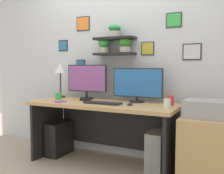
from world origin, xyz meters
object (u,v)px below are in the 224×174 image
at_px(monitor_left, 87,80).
at_px(computer_mouse, 130,104).
at_px(computer_tower_left, 60,138).
at_px(water_cup, 171,100).
at_px(desk, 105,119).
at_px(pen_cup, 167,104).
at_px(desk_lamp, 60,71).
at_px(cell_phone, 60,102).
at_px(keyboard, 103,103).
at_px(computer_tower_right, 158,151).
at_px(monitor_right, 137,84).
at_px(drawer_cabinet, 203,151).
at_px(printer, 205,109).
at_px(scissors_tray, 85,100).
at_px(coffee_mug, 59,96).

bearing_deg(monitor_left, computer_mouse, -20.90).
bearing_deg(computer_tower_left, water_cup, 3.39).
height_order(desk, pen_cup, pen_cup).
height_order(desk_lamp, cell_phone, desk_lamp).
relative_size(keyboard, pen_cup, 4.40).
bearing_deg(water_cup, pen_cup, -84.08).
bearing_deg(computer_tower_right, monitor_right, 158.46).
distance_m(desk_lamp, cell_phone, 0.61).
relative_size(drawer_cabinet, printer, 1.79).
distance_m(monitor_left, computer_tower_right, 1.27).
height_order(desk, computer_tower_left, desk).
distance_m(monitor_left, keyboard, 0.57).
distance_m(keyboard, scissors_tray, 0.35).
bearing_deg(pen_cup, computer_tower_left, 174.48).
distance_m(desk_lamp, computer_tower_left, 0.92).
relative_size(monitor_right, coffee_mug, 6.93).
bearing_deg(printer, desk, 175.92).
bearing_deg(cell_phone, printer, 18.27).
bearing_deg(pen_cup, coffee_mug, 176.80).
xyz_separation_m(desk_lamp, computer_tower_right, (1.43, -0.11, -0.89)).
bearing_deg(keyboard, scissors_tray, 157.08).
bearing_deg(monitor_left, printer, -9.13).
relative_size(keyboard, computer_tower_left, 1.01).
height_order(cell_phone, scissors_tray, scissors_tray).
bearing_deg(desk, computer_tower_left, -179.98).
bearing_deg(computer_tower_right, desk, -176.20).
xyz_separation_m(monitor_right, coffee_mug, (-1.00, -0.22, -0.17)).
bearing_deg(drawer_cabinet, computer_mouse, -177.27).
distance_m(desk_lamp, scissors_tray, 0.64).
xyz_separation_m(keyboard, drawer_cabinet, (1.10, 0.07, -0.42)).
relative_size(keyboard, cell_phone, 3.14).
xyz_separation_m(water_cup, computer_tower_left, (-1.46, -0.09, -0.59)).
bearing_deg(scissors_tray, computer_tower_right, 3.56).
height_order(monitor_left, water_cup, monitor_left).
distance_m(cell_phone, coffee_mug, 0.25).
xyz_separation_m(water_cup, printer, (0.38, -0.17, -0.04)).
height_order(desk, keyboard, keyboard).
distance_m(coffee_mug, drawer_cabinet, 1.86).
bearing_deg(keyboard, cell_phone, -170.34).
bearing_deg(keyboard, water_cup, 18.22).
bearing_deg(desk_lamp, pen_cup, -10.64).
height_order(cell_phone, pen_cup, pen_cup).
bearing_deg(keyboard, coffee_mug, 172.82).
bearing_deg(monitor_right, scissors_tray, -164.44).
distance_m(monitor_right, pen_cup, 0.56).
height_order(water_cup, computer_tower_right, water_cup).
xyz_separation_m(drawer_cabinet, printer, (0.00, -0.00, 0.42)).
distance_m(printer, computer_tower_left, 1.93).
height_order(desk_lamp, computer_tower_right, desk_lamp).
distance_m(printer, computer_tower_right, 0.75).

